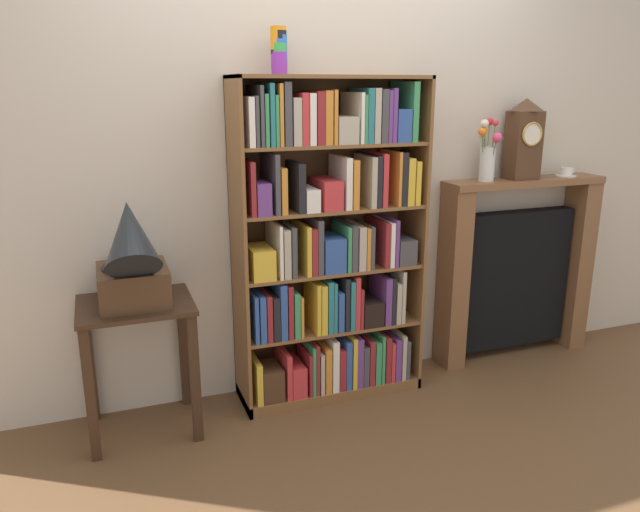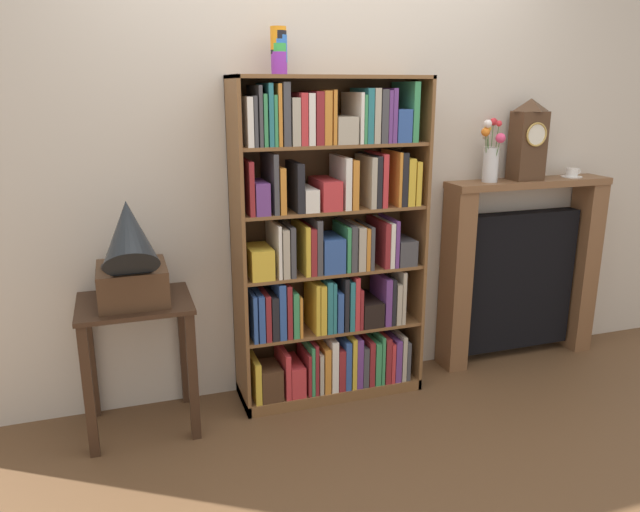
# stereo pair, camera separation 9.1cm
# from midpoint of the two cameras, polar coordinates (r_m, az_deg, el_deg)

# --- Properties ---
(ground_plane) EXTENTS (7.78, 6.40, 0.02)m
(ground_plane) POSITION_cam_midpoint_polar(r_m,az_deg,el_deg) (3.46, 0.58, -13.18)
(ground_plane) COLOR brown
(wall_back) EXTENTS (4.78, 0.08, 2.60)m
(wall_back) POSITION_cam_midpoint_polar(r_m,az_deg,el_deg) (3.37, 1.00, 9.55)
(wall_back) COLOR beige
(wall_back) RESTS_ON ground
(bookshelf) EXTENTS (0.99, 0.33, 1.71)m
(bookshelf) POSITION_cam_midpoint_polar(r_m,az_deg,el_deg) (3.22, 0.12, 0.17)
(bookshelf) COLOR brown
(bookshelf) RESTS_ON ground
(cup_stack) EXTENTS (0.08, 0.08, 0.22)m
(cup_stack) POSITION_cam_midpoint_polar(r_m,az_deg,el_deg) (3.08, -4.75, 18.58)
(cup_stack) COLOR purple
(cup_stack) RESTS_ON bookshelf
(side_table_left) EXTENTS (0.53, 0.44, 0.67)m
(side_table_left) POSITION_cam_midpoint_polar(r_m,az_deg,el_deg) (3.09, -17.48, -7.26)
(side_table_left) COLOR #382316
(side_table_left) RESTS_ON ground
(gramophone) EXTENTS (0.32, 0.48, 0.56)m
(gramophone) POSITION_cam_midpoint_polar(r_m,az_deg,el_deg) (2.91, -18.06, -0.35)
(gramophone) COLOR #472D1C
(gramophone) RESTS_ON side_table_left
(fireplace_mantel) EXTENTS (1.04, 0.21, 1.12)m
(fireplace_mantel) POSITION_cam_midpoint_polar(r_m,az_deg,el_deg) (3.97, 17.17, -1.26)
(fireplace_mantel) COLOR brown
(fireplace_mantel) RESTS_ON ground
(mantel_clock) EXTENTS (0.18, 0.15, 0.46)m
(mantel_clock) POSITION_cam_midpoint_polar(r_m,az_deg,el_deg) (3.78, 17.85, 10.36)
(mantel_clock) COLOR #472D1C
(mantel_clock) RESTS_ON fireplace_mantel
(flower_vase) EXTENTS (0.16, 0.18, 0.35)m
(flower_vase) POSITION_cam_midpoint_polar(r_m,az_deg,el_deg) (3.64, 14.69, 9.18)
(flower_vase) COLOR silver
(flower_vase) RESTS_ON fireplace_mantel
(teacup_with_saucer) EXTENTS (0.12, 0.12, 0.05)m
(teacup_with_saucer) POSITION_cam_midpoint_polar(r_m,az_deg,el_deg) (4.02, 21.43, 7.29)
(teacup_with_saucer) COLOR white
(teacup_with_saucer) RESTS_ON fireplace_mantel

